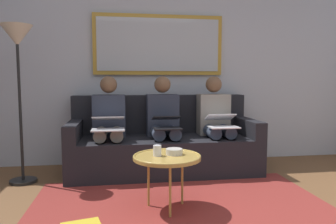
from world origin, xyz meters
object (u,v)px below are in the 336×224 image
at_px(laptop_white, 222,121).
at_px(cup, 157,151).
at_px(person_middle, 164,121).
at_px(person_right, 109,122).
at_px(coffee_table, 167,158).
at_px(bowl, 174,152).
at_px(laptop_silver, 108,123).
at_px(standing_lamp, 18,53).
at_px(person_left, 216,120).
at_px(laptop_black, 167,122).
at_px(couch, 163,145).
at_px(framed_mirror, 159,45).

bearing_deg(laptop_white, cup, 46.25).
xyz_separation_m(person_middle, person_right, (0.64, 0.00, 0.00)).
relative_size(coffee_table, bowl, 4.00).
height_order(laptop_silver, standing_lamp, standing_lamp).
bearing_deg(laptop_white, person_left, -90.00).
bearing_deg(laptop_black, laptop_white, -179.27).
bearing_deg(person_right, couch, -173.87).
height_order(couch, coffee_table, couch).
bearing_deg(cup, person_middle, -100.52).
height_order(coffee_table, laptop_white, laptop_white).
relative_size(cup, person_right, 0.08).
bearing_deg(person_left, laptop_silver, 10.93).
distance_m(framed_mirror, laptop_silver, 1.33).
distance_m(laptop_black, standing_lamp, 1.72).
distance_m(couch, coffee_table, 1.23).
bearing_deg(bowl, laptop_black, -94.05).
relative_size(framed_mirror, bowl, 11.80).
bearing_deg(couch, bowl, 87.05).
bearing_deg(person_middle, laptop_white, 159.38).
distance_m(laptop_white, person_right, 1.30).
distance_m(laptop_white, person_middle, 0.68).
xyz_separation_m(person_left, laptop_silver, (1.28, 0.25, 0.02)).
bearing_deg(person_right, person_middle, 180.00).
distance_m(coffee_table, laptop_white, 1.20).
height_order(coffee_table, person_left, person_left).
distance_m(cup, standing_lamp, 1.85).
bearing_deg(person_middle, cup, 79.48).
height_order(laptop_white, person_right, person_right).
bearing_deg(laptop_white, standing_lamp, -1.10).
distance_m(laptop_white, laptop_silver, 1.28).
bearing_deg(laptop_silver, framed_mirror, -132.27).
bearing_deg(laptop_silver, laptop_white, -179.71).
distance_m(coffee_table, cup, 0.10).
relative_size(cup, bowl, 0.63).
xyz_separation_m(bowl, laptop_silver, (0.58, -0.85, 0.14)).
relative_size(person_left, laptop_white, 3.37).
distance_m(coffee_table, bowl, 0.09).
xyz_separation_m(couch, person_left, (-0.64, 0.07, 0.30)).
bearing_deg(coffee_table, cup, -14.70).
height_order(laptop_white, laptop_silver, laptop_white).
xyz_separation_m(person_right, laptop_silver, (0.00, 0.25, 0.02)).
bearing_deg(framed_mirror, standing_lamp, 22.93).
bearing_deg(standing_lamp, coffee_table, 146.21).
distance_m(person_left, person_middle, 0.64).
bearing_deg(standing_lamp, person_right, -167.67).
distance_m(bowl, person_left, 1.31).
distance_m(laptop_black, person_right, 0.69).
bearing_deg(couch, coffee_table, 83.88).
relative_size(laptop_white, person_middle, 0.30).
height_order(bowl, laptop_white, laptop_white).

